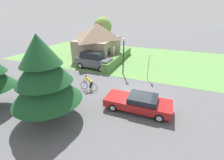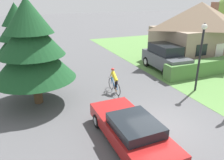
{
  "view_description": "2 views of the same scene",
  "coord_description": "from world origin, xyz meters",
  "px_view_note": "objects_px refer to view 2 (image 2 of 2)",
  "views": [
    {
      "loc": [
        -11.19,
        -2.14,
        6.68
      ],
      "look_at": [
        0.26,
        2.41,
        1.04
      ],
      "focal_mm": 24.0,
      "sensor_mm": 36.0,
      "label": 1
    },
    {
      "loc": [
        -5.42,
        -7.01,
        5.6
      ],
      "look_at": [
        -1.35,
        2.7,
        1.54
      ],
      "focal_mm": 35.0,
      "sensor_mm": 36.0,
      "label": 2
    }
  ],
  "objects_px": {
    "cyclist": "(114,81)",
    "conifer_tall_far": "(18,33)",
    "street_lamp": "(201,48)",
    "conifer_tall_near": "(31,46)",
    "sedan_left_lane": "(131,130)",
    "parked_suv_right": "(165,58)",
    "cottage_house": "(198,31)"
  },
  "relations": [
    {
      "from": "cyclist",
      "to": "conifer_tall_far",
      "type": "distance_m",
      "value": 7.63
    },
    {
      "from": "sedan_left_lane",
      "to": "conifer_tall_far",
      "type": "relative_size",
      "value": 0.92
    },
    {
      "from": "cyclist",
      "to": "conifer_tall_near",
      "type": "relative_size",
      "value": 0.31
    },
    {
      "from": "sedan_left_lane",
      "to": "conifer_tall_near",
      "type": "distance_m",
      "value": 6.67
    },
    {
      "from": "conifer_tall_near",
      "to": "sedan_left_lane",
      "type": "bearing_deg",
      "value": -59.82
    },
    {
      "from": "cyclist",
      "to": "conifer_tall_far",
      "type": "height_order",
      "value": "conifer_tall_far"
    },
    {
      "from": "street_lamp",
      "to": "conifer_tall_near",
      "type": "relative_size",
      "value": 0.75
    },
    {
      "from": "street_lamp",
      "to": "conifer_tall_far",
      "type": "distance_m",
      "value": 12.07
    },
    {
      "from": "sedan_left_lane",
      "to": "cyclist",
      "type": "xyz_separation_m",
      "value": [
        1.41,
        4.97,
        0.08
      ]
    },
    {
      "from": "parked_suv_right",
      "to": "street_lamp",
      "type": "distance_m",
      "value": 4.5
    },
    {
      "from": "sedan_left_lane",
      "to": "conifer_tall_near",
      "type": "relative_size",
      "value": 0.85
    },
    {
      "from": "cottage_house",
      "to": "parked_suv_right",
      "type": "xyz_separation_m",
      "value": [
        -4.45,
        -1.51,
        -1.63
      ]
    },
    {
      "from": "cottage_house",
      "to": "street_lamp",
      "type": "distance_m",
      "value": 7.56
    },
    {
      "from": "street_lamp",
      "to": "conifer_tall_far",
      "type": "xyz_separation_m",
      "value": [
        -9.88,
        6.91,
        0.45
      ]
    },
    {
      "from": "cyclist",
      "to": "cottage_house",
      "type": "bearing_deg",
      "value": -68.97
    },
    {
      "from": "street_lamp",
      "to": "conifer_tall_near",
      "type": "height_order",
      "value": "conifer_tall_near"
    },
    {
      "from": "cottage_house",
      "to": "cyclist",
      "type": "height_order",
      "value": "cottage_house"
    },
    {
      "from": "cottage_house",
      "to": "sedan_left_lane",
      "type": "height_order",
      "value": "cottage_house"
    },
    {
      "from": "sedan_left_lane",
      "to": "parked_suv_right",
      "type": "relative_size",
      "value": 1.05
    },
    {
      "from": "sedan_left_lane",
      "to": "street_lamp",
      "type": "relative_size",
      "value": 1.14
    },
    {
      "from": "cyclist",
      "to": "conifer_tall_far",
      "type": "xyz_separation_m",
      "value": [
        -5.06,
        5.14,
        2.49
      ]
    },
    {
      "from": "conifer_tall_far",
      "to": "sedan_left_lane",
      "type": "bearing_deg",
      "value": -70.14
    },
    {
      "from": "cottage_house",
      "to": "conifer_tall_far",
      "type": "relative_size",
      "value": 1.54
    },
    {
      "from": "cottage_house",
      "to": "parked_suv_right",
      "type": "height_order",
      "value": "cottage_house"
    },
    {
      "from": "parked_suv_right",
      "to": "conifer_tall_near",
      "type": "relative_size",
      "value": 0.81
    },
    {
      "from": "sedan_left_lane",
      "to": "conifer_tall_far",
      "type": "bearing_deg",
      "value": 19.17
    },
    {
      "from": "street_lamp",
      "to": "cottage_house",
      "type": "bearing_deg",
      "value": 48.22
    },
    {
      "from": "cyclist",
      "to": "parked_suv_right",
      "type": "xyz_separation_m",
      "value": [
        5.4,
        2.35,
        0.33
      ]
    },
    {
      "from": "sedan_left_lane",
      "to": "parked_suv_right",
      "type": "distance_m",
      "value": 10.01
    },
    {
      "from": "sedan_left_lane",
      "to": "conifer_tall_near",
      "type": "bearing_deg",
      "value": 29.5
    },
    {
      "from": "cottage_house",
      "to": "street_lamp",
      "type": "xyz_separation_m",
      "value": [
        -5.03,
        -5.63,
        0.09
      ]
    },
    {
      "from": "conifer_tall_far",
      "to": "cottage_house",
      "type": "bearing_deg",
      "value": -4.89
    }
  ]
}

